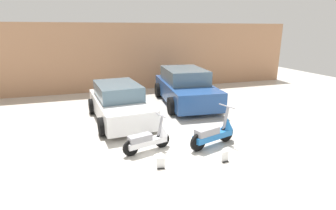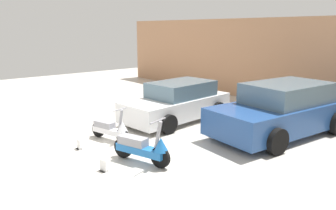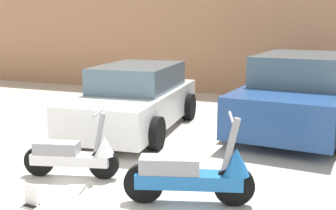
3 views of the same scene
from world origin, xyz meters
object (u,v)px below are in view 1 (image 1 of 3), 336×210
scooter_front_right (215,132)px  placard_near_left_scooter (161,164)px  placard_near_right_scooter (225,157)px  car_rear_center (185,87)px  car_rear_left (119,103)px  scooter_front_left (149,139)px

scooter_front_right → placard_near_left_scooter: (-1.77, -0.74, -0.27)m
placard_near_right_scooter → car_rear_center: bearing=78.9°
placard_near_right_scooter → car_rear_left: bearing=117.1°
car_rear_left → placard_near_right_scooter: bearing=22.3°
car_rear_center → placard_near_left_scooter: 5.66m
scooter_front_left → car_rear_left: bearing=83.6°
scooter_front_right → car_rear_center: (0.82, 4.26, 0.32)m
placard_near_left_scooter → scooter_front_right: bearing=22.7°
car_rear_center → placard_near_left_scooter: bearing=-22.0°
scooter_front_right → placard_near_right_scooter: size_ratio=5.76×
scooter_front_right → car_rear_left: size_ratio=0.39×
scooter_front_left → car_rear_center: bearing=42.7°
scooter_front_right → car_rear_left: 3.67m
car_rear_left → placard_near_right_scooter: (1.98, -3.86, -0.50)m
scooter_front_right → placard_near_right_scooter: (-0.20, -0.91, -0.27)m
scooter_front_left → scooter_front_right: scooter_front_right is taller
scooter_front_left → car_rear_left: car_rear_left is taller
scooter_front_right → placard_near_left_scooter: 1.93m
scooter_front_left → car_rear_left: (-0.38, 2.72, 0.28)m
scooter_front_right → placard_near_right_scooter: scooter_front_right is taller
placard_near_left_scooter → placard_near_right_scooter: same height
scooter_front_left → scooter_front_right: size_ratio=0.88×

